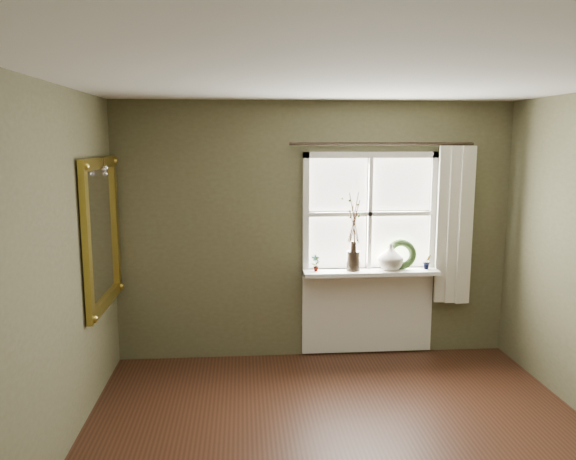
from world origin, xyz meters
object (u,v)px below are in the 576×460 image
(wreath, at_px, (401,257))
(dark_jug, at_px, (353,261))
(gilt_mirror, at_px, (102,233))
(cream_vase, at_px, (391,257))

(wreath, bearing_deg, dark_jug, -164.10)
(dark_jug, relative_size, wreath, 0.65)
(gilt_mirror, bearing_deg, wreath, 10.04)
(dark_jug, bearing_deg, wreath, 4.59)
(dark_jug, xyz_separation_m, wreath, (0.50, 0.04, 0.02))
(cream_vase, xyz_separation_m, gilt_mirror, (-2.71, -0.46, 0.36))
(cream_vase, distance_m, gilt_mirror, 2.78)
(wreath, bearing_deg, gilt_mirror, -158.65)
(cream_vase, relative_size, wreath, 0.87)
(cream_vase, height_order, gilt_mirror, gilt_mirror)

